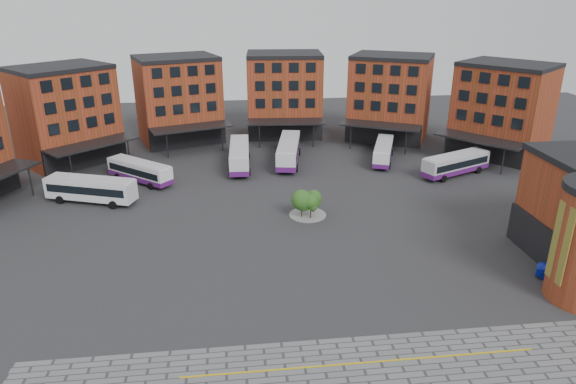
{
  "coord_description": "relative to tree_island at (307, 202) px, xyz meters",
  "views": [
    {
      "loc": [
        -6.76,
        -42.97,
        25.3
      ],
      "look_at": [
        -0.6,
        9.77,
        4.0
      ],
      "focal_mm": 32.0,
      "sensor_mm": 36.0,
      "label": 1
    }
  ],
  "objects": [
    {
      "name": "bus_f",
      "position": [
        23.32,
        11.79,
        -0.21
      ],
      "size": [
        11.26,
        6.94,
        3.15
      ],
      "rotation": [
        0.0,
        0.0,
        -1.15
      ],
      "color": "silver",
      "rests_on": "ground"
    },
    {
      "name": "bus_c",
      "position": [
        -7.38,
        19.02,
        -0.06
      ],
      "size": [
        3.42,
        12.29,
        3.44
      ],
      "rotation": [
        0.0,
        0.0,
        -0.04
      ],
      "color": "silver",
      "rests_on": "ground"
    },
    {
      "name": "yellow_line",
      "position": [
        0.11,
        -25.63,
        -1.89
      ],
      "size": [
        26.0,
        0.15,
        0.02
      ],
      "primitive_type": "cube",
      "color": "gold",
      "rests_on": "paving_zone"
    },
    {
      "name": "ground",
      "position": [
        -1.89,
        -11.63,
        -1.92
      ],
      "size": [
        160.0,
        160.0,
        0.0
      ],
      "primitive_type": "plane",
      "color": "#28282B",
      "rests_on": "ground"
    },
    {
      "name": "bus_a",
      "position": [
        -26.28,
        7.46,
        0.0
      ],
      "size": [
        11.69,
        6.26,
        3.24
      ],
      "rotation": [
        0.0,
        0.0,
        1.23
      ],
      "color": "white",
      "rests_on": "ground"
    },
    {
      "name": "bus_b",
      "position": [
        -21.29,
        14.17,
        -0.3
      ],
      "size": [
        9.64,
        8.73,
        2.98
      ],
      "rotation": [
        0.0,
        0.0,
        0.86
      ],
      "color": "white",
      "rests_on": "ground"
    },
    {
      "name": "bus_d",
      "position": [
        0.16,
        20.11,
        0.01
      ],
      "size": [
        5.17,
        12.98,
        3.57
      ],
      "rotation": [
        0.0,
        0.0,
        -0.18
      ],
      "color": "white",
      "rests_on": "ground"
    },
    {
      "name": "tree_island",
      "position": [
        0.0,
        0.0,
        0.0
      ],
      "size": [
        4.4,
        4.4,
        3.49
      ],
      "color": "gray",
      "rests_on": "ground"
    },
    {
      "name": "bus_e",
      "position": [
        14.83,
        19.15,
        -0.29
      ],
      "size": [
        6.01,
        10.88,
        3.01
      ],
      "rotation": [
        0.0,
        0.0,
        -0.35
      ],
      "color": "white",
      "rests_on": "ground"
    },
    {
      "name": "blue_car",
      "position": [
        21.18,
        -16.86,
        -1.2
      ],
      "size": [
        4.4,
        3.89,
        1.44
      ],
      "primitive_type": "imported",
      "rotation": [
        0.0,
        0.0,
        0.91
      ],
      "color": "#0B1B97",
      "rests_on": "ground"
    },
    {
      "name": "main_building",
      "position": [
        -6.66,
        26.62,
        5.31
      ],
      "size": [
        94.14,
        42.48,
        14.6
      ],
      "color": "#9A3821",
      "rests_on": "ground"
    }
  ]
}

